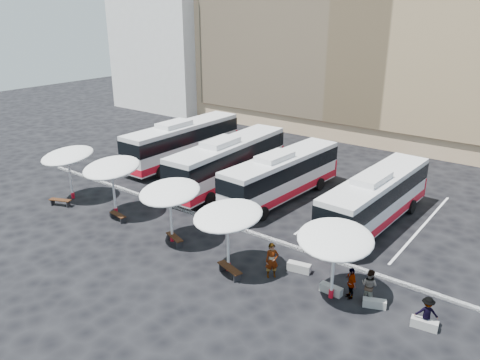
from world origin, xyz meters
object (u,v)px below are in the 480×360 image
Objects in this scene: bus_0 at (183,141)px; sunshade_4 at (335,239)px; wood_bench_0 at (60,201)px; wood_bench_1 at (118,216)px; wood_bench_2 at (175,238)px; bus_3 at (376,198)px; conc_bench_2 at (374,303)px; conc_bench_3 at (424,324)px; conc_bench_0 at (299,267)px; wood_bench_3 at (230,269)px; sunshade_3 at (228,216)px; passenger_3 at (427,312)px; bus_1 at (229,161)px; passenger_1 at (369,285)px; sunshade_2 at (170,192)px; passenger_0 at (272,261)px; sunshade_0 at (68,156)px; passenger_2 at (351,283)px; sunshade_1 at (112,168)px; conc_bench_1 at (331,289)px; bus_2 at (282,175)px.

bus_0 is 23.09m from sunshade_4.
wood_bench_0 is 5.26m from wood_bench_1.
bus_3 is at bearing 48.59° from wood_bench_2.
conc_bench_3 is at bearing -3.68° from conc_bench_2.
wood_bench_3 is at bearing -135.88° from conc_bench_0.
wood_bench_3 is 1.52× the size of conc_bench_3.
sunshade_3 is 10.27m from passenger_3.
wood_bench_1 is (-15.23, -0.57, -2.83)m from sunshade_4.
wood_bench_0 reaches higher than conc_bench_2.
passenger_1 is (14.99, -8.17, -1.18)m from bus_1.
sunshade_2 is at bearing -176.65° from conc_bench_3.
sunshade_2 is 1.94× the size of passenger_0.
bus_3 reaches higher than conc_bench_2.
sunshade_0 is 21.83m from passenger_2.
passenger_2 is (21.68, 0.65, -2.45)m from sunshade_0.
conc_bench_2 is at bearing -25.29° from bus_0.
sunshade_0 is at bearing -178.83° from sunshade_1.
passenger_3 is (4.33, 0.47, -2.41)m from sunshade_4.
bus_3 is at bearing 25.02° from sunshade_0.
bus_1 is 11.03× the size of conc_bench_1.
sunshade_3 reaches higher than sunshade_4.
bus_2 is at bearing -57.05° from passenger_3.
sunshade_4 is at bearing -78.22° from bus_3.
sunshade_1 is 14.09m from conc_bench_0.
bus_1 is at bearing 109.89° from wood_bench_2.
sunshade_4 is (5.53, 1.06, -0.04)m from sunshade_3.
sunshade_4 is 4.00m from conc_bench_0.
conc_bench_3 is (5.83, -8.61, -1.68)m from bus_3.
passenger_1 is at bearing 16.82° from conc_bench_1.
sunshade_0 is at bearing -93.57° from bus_0.
sunshade_3 is at bearing 135.83° from wood_bench_3.
sunshade_4 is at bearing 2.15° from wood_bench_1.
bus_1 is at bearing 108.37° from sunshade_2.
sunshade_0 is 3.85× the size of conc_bench_1.
passenger_3 is (9.86, 1.53, -2.46)m from sunshade_3.
sunshade_3 is at bearing -144.35° from conc_bench_0.
passenger_0 is at bearing -176.44° from sunshade_4.
sunshade_1 is 6.89m from wood_bench_2.
sunshade_0 is at bearing -178.94° from conc_bench_3.
bus_2 is 7.37× the size of wood_bench_2.
sunshade_1 is at bearing 175.25° from sunshade_2.
sunshade_2 is (3.15, -9.49, 1.15)m from bus_1.
sunshade_0 is (-12.34, -9.21, 1.39)m from bus_2.
sunshade_3 is 3.13× the size of passenger_3.
conc_bench_2 is at bearing -38.91° from passenger_0.
sunshade_4 is 2.53m from passenger_2.
passenger_1 is at bearing -4.45° from conc_bench_0.
conc_bench_0 is at bearing -37.95° from bus_1.
conc_bench_1 is at bearing -78.89° from bus_3.
passenger_2 reaches higher than wood_bench_3.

